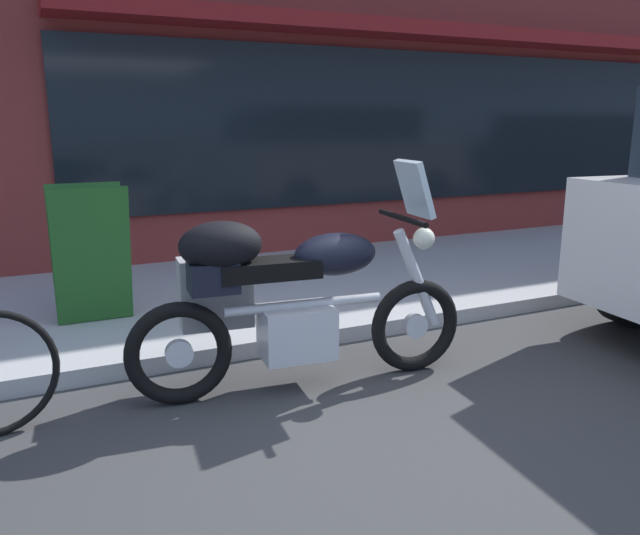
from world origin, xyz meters
TOP-DOWN VIEW (x-y plane):
  - ground_plane at (0.00, 0.00)m, footprint 80.00×80.00m
  - touring_motorcycle at (-0.22, 0.85)m, footprint 2.15×0.81m
  - sandwich_board_sign at (-1.16, 2.37)m, footprint 0.55×0.43m

SIDE VIEW (x-z plane):
  - ground_plane at x=0.00m, z-range 0.00..0.00m
  - touring_motorcycle at x=-0.22m, z-range -0.10..1.29m
  - sandwich_board_sign at x=-1.16m, z-range 0.13..1.16m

